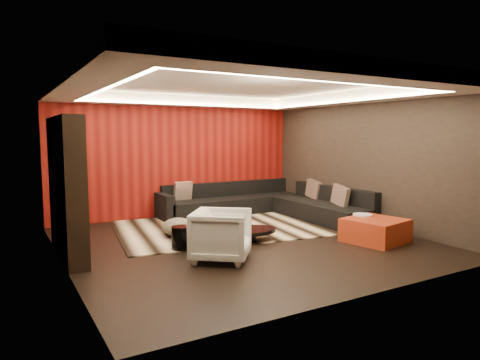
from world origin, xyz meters
TOP-DOWN VIEW (x-y plane):
  - floor at (0.00, 0.00)m, footprint 6.00×6.00m
  - ceiling at (0.00, 0.00)m, footprint 6.00×6.00m
  - wall_back at (0.00, 3.01)m, footprint 6.00×0.02m
  - wall_left at (-3.01, 0.00)m, footprint 0.02×6.00m
  - wall_right at (3.01, 0.00)m, footprint 0.02×6.00m
  - red_feature_wall at (0.00, 2.97)m, footprint 5.98×0.05m
  - soffit_back at (0.00, 2.70)m, footprint 6.00×0.60m
  - soffit_front at (0.00, -2.70)m, footprint 6.00×0.60m
  - soffit_left at (-2.70, 0.00)m, footprint 0.60×4.80m
  - soffit_right at (2.70, 0.00)m, footprint 0.60×4.80m
  - cove_back at (0.00, 2.36)m, footprint 4.80×0.08m
  - cove_front at (0.00, -2.36)m, footprint 4.80×0.08m
  - cove_left at (-2.36, 0.00)m, footprint 0.08×4.80m
  - cove_right at (2.36, 0.00)m, footprint 0.08×4.80m
  - tv_surround at (-2.85, 0.60)m, footprint 0.30×2.00m
  - tv_screen at (-2.69, 0.60)m, footprint 0.04×1.30m
  - tv_shelf at (-2.69, 0.60)m, footprint 0.04×1.60m
  - rug at (0.11, 1.21)m, footprint 4.37×3.51m
  - coffee_table at (-0.01, -0.04)m, footprint 1.43×1.43m
  - drum_stool at (-1.17, 0.03)m, footprint 0.43×0.43m
  - striped_pouf at (-0.86, 0.94)m, footprint 0.77×0.77m
  - white_side_table at (2.12, -0.85)m, footprint 0.38×0.38m
  - orange_ottoman at (2.07, -1.20)m, footprint 1.11×1.11m
  - armchair at (-0.85, -0.83)m, footprint 1.19×1.19m
  - sectional_sofa at (1.73, 1.86)m, footprint 3.65×3.50m
  - throw_pillows at (1.80, 1.47)m, footprint 3.09×2.80m

SIDE VIEW (x-z plane):
  - floor at x=0.00m, z-range -0.02..0.00m
  - rug at x=0.11m, z-range 0.00..0.02m
  - coffee_table at x=-0.01m, z-range 0.02..0.23m
  - striped_pouf at x=-0.86m, z-range 0.02..0.36m
  - orange_ottoman at x=2.07m, z-range 0.00..0.42m
  - drum_stool at x=-1.17m, z-range 0.02..0.40m
  - white_side_table at x=2.12m, z-range 0.00..0.44m
  - sectional_sofa at x=1.73m, z-range -0.11..0.64m
  - armchair at x=-0.85m, z-range 0.00..0.78m
  - throw_pillows at x=1.80m, z-range 0.37..0.87m
  - tv_shelf at x=-2.69m, z-range 0.68..0.72m
  - tv_surround at x=-2.85m, z-range 0.00..2.20m
  - wall_back at x=0.00m, z-range 0.00..2.80m
  - wall_left at x=-3.01m, z-range 0.00..2.80m
  - wall_right at x=3.01m, z-range 0.00..2.80m
  - red_feature_wall at x=0.00m, z-range 0.01..2.79m
  - tv_screen at x=-2.69m, z-range 1.05..1.85m
  - cove_back at x=0.00m, z-range 2.58..2.62m
  - cove_front at x=0.00m, z-range 2.58..2.62m
  - cove_left at x=-2.36m, z-range 2.58..2.62m
  - cove_right at x=2.36m, z-range 2.58..2.62m
  - soffit_back at x=0.00m, z-range 2.58..2.80m
  - soffit_front at x=0.00m, z-range 2.58..2.80m
  - soffit_left at x=-2.70m, z-range 2.58..2.80m
  - soffit_right at x=2.70m, z-range 2.58..2.80m
  - ceiling at x=0.00m, z-range 2.80..2.82m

